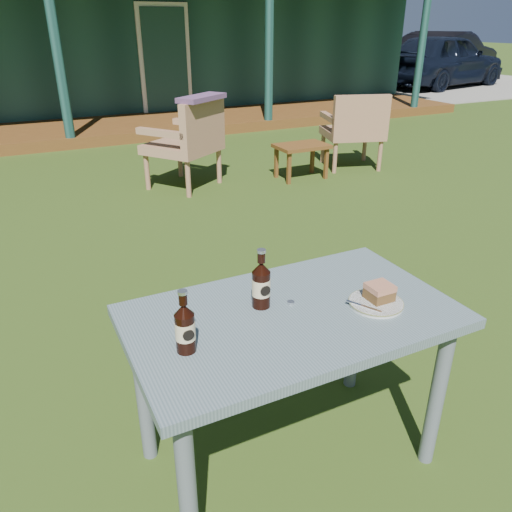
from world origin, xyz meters
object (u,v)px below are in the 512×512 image
cola_bottle_far (185,327)px  car_near (443,60)px  cafe_table (291,335)px  armchair_right (355,127)px  cake_slice (380,292)px  side_table (302,149)px  car_far (445,57)px  armchair_left (189,139)px  cola_bottle_near (261,284)px  plate (376,303)px

cola_bottle_far → car_near: bearing=41.8°
cafe_table → armchair_right: armchair_right is taller
cake_slice → cola_bottle_far: bearing=177.6°
car_near → armchair_right: 9.58m
side_table → car_far: bearing=37.4°
car_far → armchair_left: car_far is taller
armchair_right → side_table: (-0.81, -0.09, -0.17)m
cafe_table → cola_bottle_near: (-0.08, 0.09, 0.19)m
car_near → car_far: 1.60m
car_near → car_far: same height
car_far → side_table: size_ratio=7.28×
plate → side_table: bearing=62.6°
armchair_left → armchair_right: size_ratio=1.04×
car_near → cafe_table: size_ratio=3.52×
armchair_left → side_table: 1.32m
armchair_right → cola_bottle_near: bearing=-130.9°
side_table → cola_bottle_far: bearing=-126.0°
cake_slice → side_table: 4.15m
cola_bottle_near → cola_bottle_far: size_ratio=1.05×
cola_bottle_near → armchair_left: (1.02, 3.73, -0.28)m
cola_bottle_near → armchair_right: bearing=49.1°
car_near → cola_bottle_far: 14.63m
car_far → armchair_right: bearing=110.9°
armchair_right → cake_slice: bearing=-125.6°
car_near → cola_bottle_near: car_near is taller
cafe_table → car_far: bearing=42.9°
cake_slice → armchair_right: size_ratio=0.10×
cafe_table → cola_bottle_far: cola_bottle_far is taller
cafe_table → armchair_left: armchair_left is taller
side_table → cafe_table: bearing=-121.7°
cafe_table → cake_slice: (0.33, -0.08, 0.15)m
armchair_left → car_near: bearing=31.7°
plate → side_table: 4.17m
cake_slice → armchair_left: bearing=81.2°
cafe_table → armchair_right: (3.03, 3.68, -0.10)m
plate → cola_bottle_near: bearing=154.9°
plate → armchair_right: 4.66m
plate → cola_bottle_near: size_ratio=0.88×
armchair_right → car_near: bearing=39.0°
armchair_left → armchair_right: 2.10m
cafe_table → plate: size_ratio=5.88×
cola_bottle_near → cake_slice: bearing=-22.8°
cola_bottle_far → armchair_left: size_ratio=0.23×
cafe_table → side_table: cafe_table is taller
plate → cola_bottle_far: size_ratio=0.93×
cola_bottle_far → armchair_left: 4.11m
plate → armchair_left: armchair_left is taller
armchair_right → side_table: bearing=-173.6°
cola_bottle_near → armchair_left: armchair_left is taller
cafe_table → armchair_right: 4.77m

